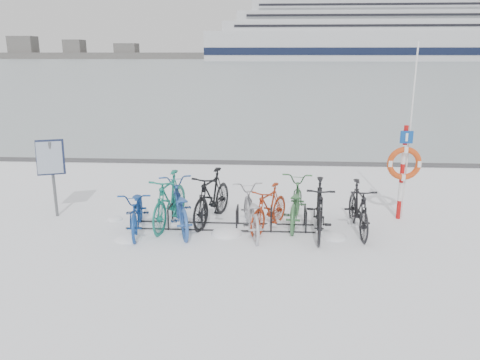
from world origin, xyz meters
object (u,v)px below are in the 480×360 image
Objects in this scene: cruise_ferry at (369,31)px; info_board at (51,162)px; lifebuoy_station at (404,163)px; bike_rack at (220,219)px.

info_board is at bearing -102.99° from cruise_ferry.
info_board is 7.76m from lifebuoy_station.
info_board reaches higher than bike_rack.
cruise_ferry is (46.60, 202.07, 11.27)m from info_board.
info_board is (-3.81, 0.46, 1.10)m from bike_rack.
lifebuoy_station is (3.95, 0.74, 1.11)m from bike_rack.
cruise_ferry reaches higher than lifebuoy_station.
bike_rack is at bearing -101.93° from cruise_ferry.
bike_rack is at bearing -169.37° from lifebuoy_station.
cruise_ferry is at bearing 57.24° from info_board.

